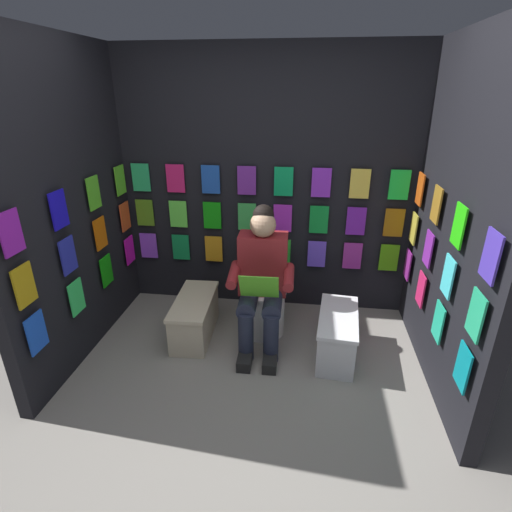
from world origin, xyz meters
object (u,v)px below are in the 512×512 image
person_reading (262,279)px  comic_longbox_near (195,317)px  comic_longbox_far (337,335)px  toilet (264,295)px

person_reading → comic_longbox_near: (0.59, -0.02, -0.42)m
person_reading → comic_longbox_far: (-0.63, 0.11, -0.41)m
comic_longbox_far → toilet: bearing=-22.8°
comic_longbox_near → toilet: bearing=-163.3°
comic_longbox_near → comic_longbox_far: size_ratio=1.04×
toilet → comic_longbox_far: toilet is taller
person_reading → comic_longbox_near: size_ratio=1.62×
person_reading → comic_longbox_far: person_reading is taller
person_reading → comic_longbox_far: 0.76m
comic_longbox_far → person_reading: bearing=-4.9°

